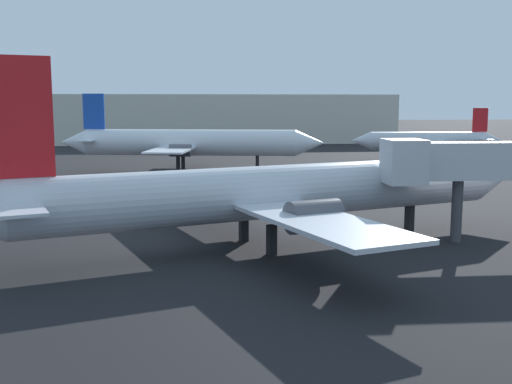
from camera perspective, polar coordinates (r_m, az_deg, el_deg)
The scene contains 4 objects.
airplane_at_gate at distance 38.76m, azimuth 1.70°, elevation 0.02°, with size 38.44×27.52×11.35m.
airplane_distant at distance 80.94m, azimuth -6.19°, elevation 4.53°, with size 34.49×23.00×10.11m.
airplane_far_left at distance 103.31m, azimuth 15.56°, elevation 4.56°, with size 24.53×21.43×8.11m.
terminal_building at distance 143.35m, azimuth -2.92°, elevation 6.77°, with size 75.30×20.96×10.67m, color beige.
Camera 1 is at (1.45, -12.82, 8.98)m, focal length 43.56 mm.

